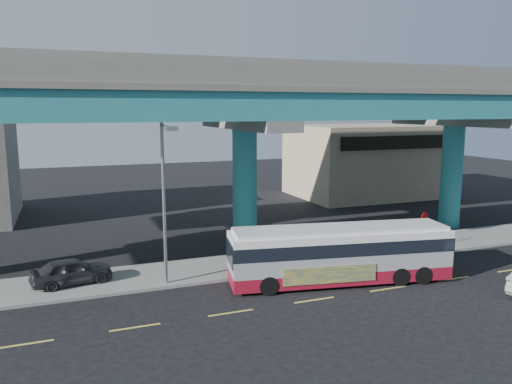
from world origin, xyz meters
name	(u,v)px	position (x,y,z in m)	size (l,w,h in m)	color
ground	(311,298)	(0.00, 0.00, 0.00)	(120.00, 120.00, 0.00)	black
sidewalk	(266,262)	(0.00, 5.50, 0.07)	(70.00, 4.00, 0.15)	gray
lane_markings	(314,300)	(0.00, -0.30, 0.01)	(58.00, 0.12, 0.01)	#D8C64C
viaduct	(244,100)	(0.00, 9.11, 9.14)	(52.00, 12.40, 11.70)	teal
building_beige	(367,160)	(18.00, 22.98, 3.51)	(14.00, 10.23, 7.00)	tan
transit_bus	(340,252)	(2.30, 1.38, 1.56)	(11.32, 4.27, 2.84)	maroon
parked_car	(72,271)	(-10.24, 5.50, 0.80)	(4.01, 2.17, 1.29)	#2D2D32
street_lamp	(166,182)	(-5.91, 3.44, 5.26)	(0.50, 2.56, 7.88)	gray
stop_sign	(424,223)	(9.73, 4.18, 1.82)	(0.69, 0.22, 2.34)	gray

